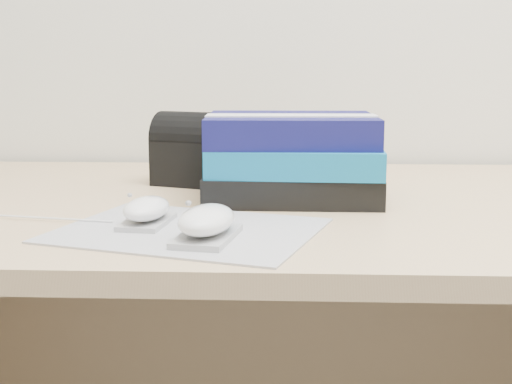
{
  "coord_description": "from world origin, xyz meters",
  "views": [
    {
      "loc": [
        -0.05,
        0.47,
        0.95
      ],
      "look_at": [
        -0.09,
        1.43,
        0.77
      ],
      "focal_mm": 50.0,
      "sensor_mm": 36.0,
      "label": 1
    }
  ],
  "objects_px": {
    "desk": "(315,325)",
    "book_stack": "(293,157)",
    "pouch": "(196,149)",
    "mouse_front": "(207,223)",
    "mouse_rear": "(147,211)"
  },
  "relations": [
    {
      "from": "desk",
      "to": "book_stack",
      "type": "relative_size",
      "value": 5.75
    },
    {
      "from": "mouse_front",
      "to": "book_stack",
      "type": "distance_m",
      "value": 0.31
    },
    {
      "from": "desk",
      "to": "book_stack",
      "type": "xyz_separation_m",
      "value": [
        -0.04,
        -0.05,
        0.3
      ]
    },
    {
      "from": "mouse_rear",
      "to": "book_stack",
      "type": "xyz_separation_m",
      "value": [
        0.2,
        0.21,
        0.04
      ]
    },
    {
      "from": "mouse_rear",
      "to": "book_stack",
      "type": "bearing_deg",
      "value": 46.83
    },
    {
      "from": "mouse_front",
      "to": "book_stack",
      "type": "bearing_deg",
      "value": 69.65
    },
    {
      "from": "desk",
      "to": "pouch",
      "type": "distance_m",
      "value": 0.37
    },
    {
      "from": "pouch",
      "to": "desk",
      "type": "bearing_deg",
      "value": -18.49
    },
    {
      "from": "mouse_front",
      "to": "pouch",
      "type": "distance_m",
      "value": 0.41
    },
    {
      "from": "desk",
      "to": "mouse_rear",
      "type": "height_order",
      "value": "mouse_rear"
    },
    {
      "from": "mouse_rear",
      "to": "book_stack",
      "type": "relative_size",
      "value": 0.38
    },
    {
      "from": "mouse_front",
      "to": "pouch",
      "type": "height_order",
      "value": "pouch"
    },
    {
      "from": "mouse_rear",
      "to": "pouch",
      "type": "bearing_deg",
      "value": 85.91
    },
    {
      "from": "pouch",
      "to": "mouse_front",
      "type": "bearing_deg",
      "value": -80.87
    },
    {
      "from": "mouse_rear",
      "to": "book_stack",
      "type": "height_order",
      "value": "book_stack"
    }
  ]
}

